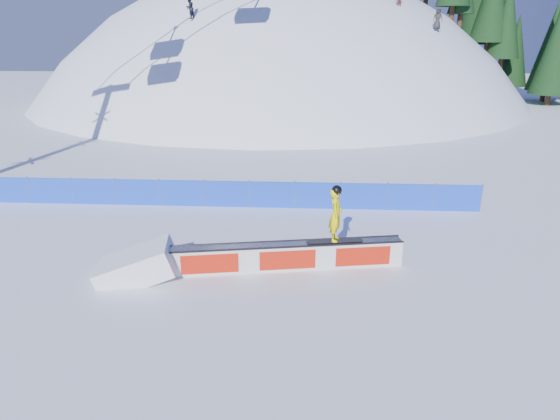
{
  "coord_description": "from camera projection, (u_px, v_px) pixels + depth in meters",
  "views": [
    {
      "loc": [
        3.56,
        -16.24,
        7.39
      ],
      "look_at": [
        2.58,
        0.58,
        1.31
      ],
      "focal_mm": 32.0,
      "sensor_mm": 36.0,
      "label": 1
    }
  ],
  "objects": [
    {
      "name": "snowboarder",
      "position": [
        336.0,
        214.0,
        15.96
      ],
      "size": [
        1.85,
        0.69,
        1.9
      ],
      "rotation": [
        0.0,
        0.0,
        1.46
      ],
      "color": "black",
      "rests_on": "rail_box"
    },
    {
      "name": "safety_fence",
      "position": [
        227.0,
        194.0,
        21.98
      ],
      "size": [
        22.05,
        0.05,
        1.3
      ],
      "color": "blue",
      "rests_on": "ground"
    },
    {
      "name": "treeline",
      "position": [
        519.0,
        13.0,
        51.45
      ],
      "size": [
        26.75,
        12.48,
        19.93
      ],
      "color": "#352215",
      "rests_on": "ground"
    },
    {
      "name": "snow_hill",
      "position": [
        279.0,
        242.0,
        63.5
      ],
      "size": [
        64.0,
        64.0,
        64.0
      ],
      "color": "white",
      "rests_on": "ground"
    },
    {
      "name": "rail_box",
      "position": [
        287.0,
        256.0,
        16.26
      ],
      "size": [
        7.64,
        1.85,
        0.92
      ],
      "rotation": [
        0.0,
        0.0,
        0.17
      ],
      "color": "silver",
      "rests_on": "ground"
    },
    {
      "name": "snow_ramp",
      "position": [
        138.0,
        276.0,
        15.9
      ],
      "size": [
        2.76,
        1.99,
        1.57
      ],
      "primitive_type": null,
      "rotation": [
        0.0,
        -0.31,
        0.17
      ],
      "color": "white",
      "rests_on": "ground"
    },
    {
      "name": "ground",
      "position": [
        208.0,
        248.0,
        17.95
      ],
      "size": [
        160.0,
        160.0,
        0.0
      ],
      "primitive_type": "plane",
      "color": "white",
      "rests_on": "ground"
    }
  ]
}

